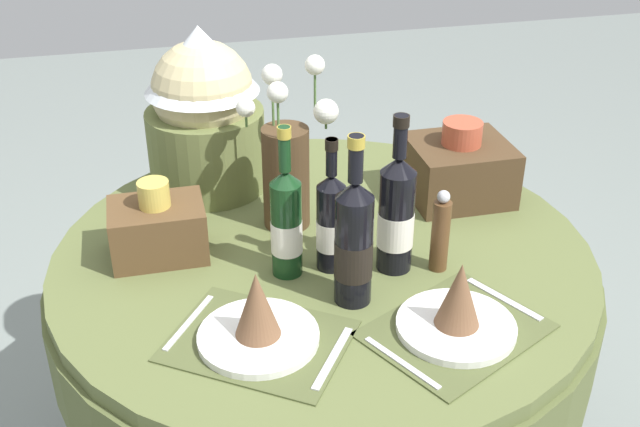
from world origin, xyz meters
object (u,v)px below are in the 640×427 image
object	(u,v)px
dining_table	(323,299)
wine_bottle_right	(354,242)
wine_bottle_left	(286,222)
place_setting_left	(258,322)
place_setting_right	(458,312)
wine_bottle_rear	(396,214)
wine_bottle_centre	(331,221)
gift_tub_back_left	(204,106)
woven_basket_side_right	(459,168)
pepper_mill	(440,233)
flower_vase	(287,164)
woven_basket_side_left	(158,228)

from	to	relation	value
dining_table	wine_bottle_right	size ratio (longest dim) A/B	3.39
dining_table	wine_bottle_left	world-z (taller)	wine_bottle_left
place_setting_left	place_setting_right	world-z (taller)	same
place_setting_right	wine_bottle_rear	world-z (taller)	wine_bottle_rear
wine_bottle_centre	gift_tub_back_left	size ratio (longest dim) A/B	0.72
place_setting_right	woven_basket_side_right	xyz separation A→B (m)	(0.22, 0.53, 0.03)
wine_bottle_rear	place_setting_right	bearing A→B (deg)	-79.09
dining_table	wine_bottle_left	size ratio (longest dim) A/B	3.65
dining_table	pepper_mill	world-z (taller)	pepper_mill
flower_vase	wine_bottle_right	size ratio (longest dim) A/B	1.06
dining_table	wine_bottle_right	bearing A→B (deg)	-86.08
woven_basket_side_right	woven_basket_side_left	bearing A→B (deg)	-172.22
place_setting_right	flower_vase	xyz separation A→B (m)	(-0.24, 0.50, 0.11)
wine_bottle_left	pepper_mill	bearing A→B (deg)	-10.77
place_setting_right	wine_bottle_centre	bearing A→B (deg)	122.91
pepper_mill	woven_basket_side_left	bearing A→B (deg)	161.20
wine_bottle_centre	woven_basket_side_right	size ratio (longest dim) A/B	1.26
dining_table	woven_basket_side_left	bearing A→B (deg)	169.22
gift_tub_back_left	place_setting_left	bearing A→B (deg)	-88.59
wine_bottle_left	wine_bottle_rear	bearing A→B (deg)	-8.37
dining_table	wine_bottle_rear	bearing A→B (deg)	-37.77
place_setting_left	woven_basket_side_left	size ratio (longest dim) A/B	2.01
place_setting_left	pepper_mill	xyz separation A→B (m)	(0.44, 0.16, 0.04)
woven_basket_side_left	place_setting_left	bearing A→B (deg)	-65.63
wine_bottle_right	woven_basket_side_right	bearing A→B (deg)	44.34
place_setting_left	wine_bottle_rear	distance (m)	0.40
dining_table	wine_bottle_centre	world-z (taller)	wine_bottle_centre
flower_vase	wine_bottle_left	bearing A→B (deg)	-102.21
place_setting_left	flower_vase	bearing A→B (deg)	71.18
dining_table	flower_vase	bearing A→B (deg)	110.66
place_setting_left	gift_tub_back_left	bearing A→B (deg)	91.41
place_setting_left	wine_bottle_right	size ratio (longest dim) A/B	1.13
wine_bottle_left	wine_bottle_centre	xyz separation A→B (m)	(0.10, -0.00, -0.01)
woven_basket_side_right	wine_bottle_rear	bearing A→B (deg)	-133.28
place_setting_right	pepper_mill	xyz separation A→B (m)	(0.05, 0.22, 0.04)
place_setting_left	flower_vase	distance (m)	0.48
dining_table	wine_bottle_centre	size ratio (longest dim) A/B	4.08
place_setting_left	dining_table	bearing A→B (deg)	55.71
pepper_mill	wine_bottle_rear	bearing A→B (deg)	163.42
flower_vase	wine_bottle_rear	xyz separation A→B (m)	(0.19, -0.25, -0.02)
wine_bottle_left	pepper_mill	xyz separation A→B (m)	(0.33, -0.06, -0.04)
wine_bottle_right	gift_tub_back_left	xyz separation A→B (m)	(-0.23, 0.59, 0.09)
pepper_mill	gift_tub_back_left	size ratio (longest dim) A/B	0.45
place_setting_left	wine_bottle_centre	xyz separation A→B (m)	(0.20, 0.23, 0.07)
wine_bottle_centre	woven_basket_side_right	xyz separation A→B (m)	(0.40, 0.25, -0.04)
place_setting_left	place_setting_right	size ratio (longest dim) A/B	1.01
dining_table	wine_bottle_rear	size ratio (longest dim) A/B	3.49
wine_bottle_rear	pepper_mill	world-z (taller)	wine_bottle_rear
wine_bottle_rear	woven_basket_side_left	bearing A→B (deg)	160.78
wine_bottle_left	woven_basket_side_left	bearing A→B (deg)	152.32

